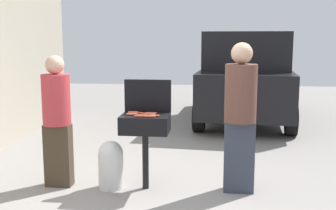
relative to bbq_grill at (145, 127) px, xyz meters
The scene contains 18 objects.
ground_plane 0.86m from the bbq_grill, 53.44° to the right, with size 24.00×24.00×0.00m, color gray.
bbq_grill is the anchor object (origin of this frame).
grill_lid_open 0.42m from the bbq_grill, 90.00° to the left, with size 0.60×0.05×0.42m, color black.
hot_dog_0 0.24m from the bbq_grill, 59.38° to the right, with size 0.03×0.03×0.13m, color #B74C33.
hot_dog_1 0.22m from the bbq_grill, 168.53° to the left, with size 0.03×0.03×0.13m, color #B74C33.
hot_dog_2 0.17m from the bbq_grill, 10.74° to the right, with size 0.03×0.03×0.13m, color #B74C33.
hot_dog_3 0.18m from the bbq_grill, 105.23° to the right, with size 0.03×0.03×0.13m, color #AD4228.
hot_dog_4 0.19m from the bbq_grill, 42.48° to the left, with size 0.03×0.03×0.13m, color #B74C33.
hot_dog_5 0.26m from the bbq_grill, 146.13° to the left, with size 0.03×0.03×0.13m, color #AD4228.
hot_dog_6 0.22m from the bbq_grill, 105.99° to the right, with size 0.03×0.03×0.13m, color #AD4228.
hot_dog_7 0.22m from the bbq_grill, 152.07° to the left, with size 0.03×0.03×0.13m, color #B74C33.
hot_dog_8 0.16m from the bbq_grill, 93.37° to the left, with size 0.03×0.03×0.13m, color #B74C33.
hot_dog_9 0.23m from the bbq_grill, 167.40° to the right, with size 0.03×0.03×0.13m, color #C6593D.
hot_dog_10 0.23m from the bbq_grill, 37.89° to the right, with size 0.03×0.03×0.13m, color #B74C33.
propane_tank 0.66m from the bbq_grill, behind, with size 0.32×0.32×0.62m.
person_left 1.14m from the bbq_grill, behind, with size 0.35×0.35×1.68m.
person_right 1.18m from the bbq_grill, ahead, with size 0.39×0.39×1.84m.
parked_minivan 4.98m from the bbq_grill, 71.63° to the left, with size 2.31×4.53×2.02m.
Camera 1 is at (0.66, -4.77, 1.90)m, focal length 44.57 mm.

